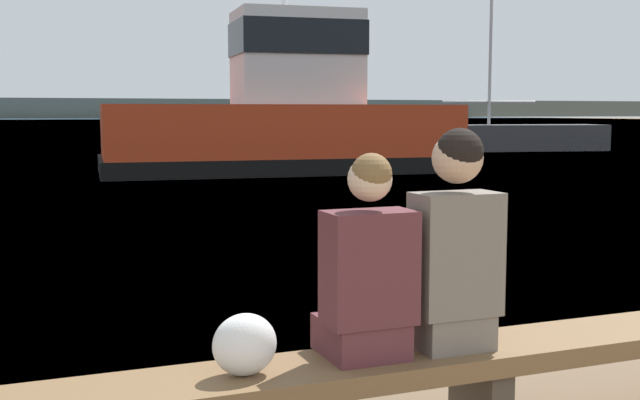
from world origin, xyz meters
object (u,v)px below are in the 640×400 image
(shopping_bag, at_px, (245,345))
(tugboat_red, at_px, (284,121))
(moored_sailboat, at_px, (499,137))
(person_right, at_px, (454,248))
(bench_main, at_px, (481,362))
(person_left, at_px, (367,272))

(shopping_bag, xyz_separation_m, tugboat_red, (5.86, 16.48, 0.69))
(tugboat_red, relative_size, moored_sailboat, 1.07)
(person_right, xyz_separation_m, moored_sailboat, (16.27, 23.68, -0.41))
(bench_main, distance_m, person_left, 0.75)
(bench_main, height_order, person_left, person_left)
(shopping_bag, bearing_deg, tugboat_red, 70.43)
(shopping_bag, bearing_deg, person_right, 1.10)
(person_left, distance_m, person_right, 0.43)
(shopping_bag, bearing_deg, bench_main, 1.08)
(bench_main, xyz_separation_m, person_right, (-0.16, -0.00, 0.55))
(bench_main, bearing_deg, tugboat_red, 74.02)
(person_left, height_order, moored_sailboat, moored_sailboat)
(person_left, bearing_deg, shopping_bag, -177.61)
(bench_main, xyz_separation_m, shopping_bag, (-1.15, -0.02, 0.21))
(shopping_bag, height_order, moored_sailboat, moored_sailboat)
(person_left, bearing_deg, tugboat_red, 72.15)
(bench_main, distance_m, moored_sailboat, 28.64)
(person_left, distance_m, shopping_bag, 0.62)
(person_left, xyz_separation_m, person_right, (0.43, -0.00, 0.08))
(shopping_bag, distance_m, tugboat_red, 17.51)
(person_right, bearing_deg, moored_sailboat, 55.50)
(person_left, distance_m, moored_sailboat, 28.97)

